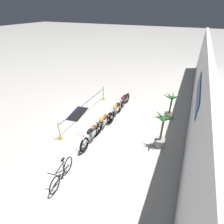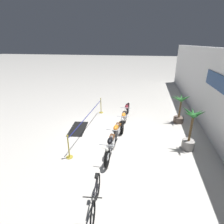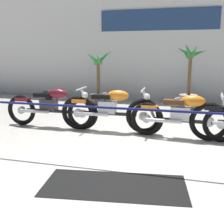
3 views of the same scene
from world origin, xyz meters
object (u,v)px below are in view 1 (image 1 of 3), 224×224
object	(u,v)px
potted_palm_left_of_row	(161,133)
potted_palm_right_of_row	(170,107)
motorcycle_black_3	(92,134)
bicycle	(62,174)
floor_banner	(78,114)
motorcycle_maroon_0	(124,101)
motorcycle_orange_1	(116,110)
stanchion_mid_left	(60,134)
motorcycle_orange_2	(103,122)
stanchion_far_left	(94,100)

from	to	relation	value
potted_palm_left_of_row	potted_palm_right_of_row	distance (m)	2.86
motorcycle_black_3	potted_palm_left_of_row	size ratio (longest dim) A/B	1.12
bicycle	floor_banner	bearing A→B (deg)	-152.43
motorcycle_maroon_0	potted_palm_right_of_row	size ratio (longest dim) A/B	1.24
motorcycle_black_3	potted_palm_left_of_row	bearing A→B (deg)	109.44
motorcycle_orange_1	bicycle	xyz separation A→B (m)	(5.30, -0.05, -0.11)
motorcycle_orange_1	stanchion_mid_left	world-z (taller)	stanchion_mid_left
motorcycle_orange_1	floor_banner	size ratio (longest dim) A/B	1.20
potted_palm_left_of_row	floor_banner	xyz separation A→B (m)	(-0.87, -5.54, -0.80)
potted_palm_left_of_row	motorcycle_black_3	bearing A→B (deg)	-70.56
bicycle	potted_palm_right_of_row	size ratio (longest dim) A/B	0.95
stanchion_mid_left	bicycle	bearing A→B (deg)	40.51
stanchion_mid_left	potted_palm_left_of_row	bearing A→B (deg)	108.68
motorcycle_orange_2	potted_palm_left_of_row	distance (m)	3.25
motorcycle_orange_1	motorcycle_orange_2	world-z (taller)	motorcycle_orange_1
motorcycle_orange_2	stanchion_far_left	world-z (taller)	stanchion_far_left
motorcycle_black_3	stanchion_far_left	world-z (taller)	stanchion_far_left
potted_palm_right_of_row	bicycle	bearing A→B (deg)	-25.70
motorcycle_black_3	floor_banner	size ratio (longest dim) A/B	1.23
motorcycle_black_3	floor_banner	bearing A→B (deg)	-131.44
motorcycle_orange_1	floor_banner	bearing A→B (deg)	-73.22
motorcycle_maroon_0	motorcycle_black_3	distance (m)	4.13
motorcycle_black_3	floor_banner	world-z (taller)	motorcycle_black_3
potted_palm_right_of_row	motorcycle_orange_2	bearing A→B (deg)	-49.33
motorcycle_black_3	potted_palm_left_of_row	xyz separation A→B (m)	(-1.15, 3.25, 0.32)
motorcycle_maroon_0	potted_palm_right_of_row	xyz separation A→B (m)	(0.12, 3.10, 0.30)
floor_banner	motorcycle_maroon_0	bearing A→B (deg)	122.95
motorcycle_orange_2	bicycle	world-z (taller)	bicycle
potted_palm_right_of_row	floor_banner	size ratio (longest dim) A/B	0.99
motorcycle_orange_2	potted_palm_left_of_row	world-z (taller)	potted_palm_left_of_row
motorcycle_black_3	stanchion_far_left	xyz separation A→B (m)	(-3.13, -1.64, 0.17)
motorcycle_maroon_0	potted_palm_right_of_row	distance (m)	3.12
stanchion_mid_left	floor_banner	bearing A→B (deg)	-165.75
potted_palm_left_of_row	stanchion_far_left	bearing A→B (deg)	-112.04
motorcycle_orange_2	floor_banner	distance (m)	2.48
motorcycle_black_3	potted_palm_left_of_row	world-z (taller)	potted_palm_left_of_row
bicycle	potted_palm_right_of_row	bearing A→B (deg)	154.30
stanchion_mid_left	floor_banner	distance (m)	2.63
potted_palm_right_of_row	stanchion_far_left	distance (m)	4.98
bicycle	stanchion_far_left	world-z (taller)	stanchion_far_left
stanchion_mid_left	motorcycle_orange_1	bearing A→B (deg)	151.15
bicycle	stanchion_mid_left	distance (m)	2.68
potted_palm_right_of_row	floor_banner	distance (m)	5.93
motorcycle_orange_2	stanchion_mid_left	bearing A→B (deg)	-43.71
bicycle	potted_palm_left_of_row	bearing A→B (deg)	139.48
motorcycle_maroon_0	motorcycle_black_3	size ratio (longest dim) A/B	1.00
motorcycle_orange_1	potted_palm_left_of_row	xyz separation A→B (m)	(1.60, 3.10, 0.33)
motorcycle_orange_1	stanchion_mid_left	bearing A→B (deg)	-28.85
stanchion_mid_left	motorcycle_orange_2	bearing A→B (deg)	136.29
motorcycle_orange_1	motorcycle_black_3	bearing A→B (deg)	-3.16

